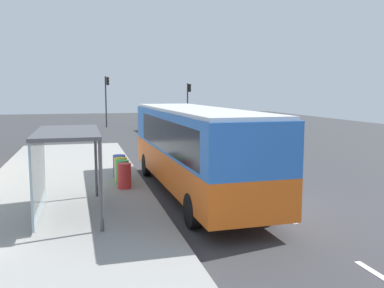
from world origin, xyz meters
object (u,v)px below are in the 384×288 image
Objects in this scene: recycling_bin_green at (122,172)px; recycling_bin_yellow at (121,169)px; traffic_light_far_side at (107,94)px; traffic_light_near_side at (188,98)px; bus at (194,145)px; recycling_bin_blue at (119,166)px; bus_shelter at (57,151)px; recycling_bin_red at (124,176)px; sedan_near at (161,120)px; white_van at (169,117)px.

recycling_bin_green and recycling_bin_yellow have the same top height.
recycling_bin_green is 28.66m from traffic_light_far_side.
bus is at bearing -103.85° from traffic_light_near_side.
recycling_bin_blue is 0.21× the size of traffic_light_near_side.
bus_shelter is at bearing -110.86° from traffic_light_near_side.
recycling_bin_blue is at bearing 129.97° from bus.
recycling_bin_blue is at bearing 90.00° from recycling_bin_red.
bus is 2.49× the size of sedan_near.
bus reaches higher than recycling_bin_blue.
traffic_light_far_side is (1.10, 29.20, 2.86)m from recycling_bin_red.
traffic_light_far_side is (-1.39, 30.07, 1.68)m from bus.
traffic_light_far_side is at bearing 87.85° from recycling_bin_red.
recycling_bin_red is at bearing -105.64° from white_van.
recycling_bin_blue is at bearing -110.25° from traffic_light_near_side.
recycling_bin_blue is 5.64m from bus_shelter.
bus_shelter is at bearing -113.96° from recycling_bin_blue.
bus_shelter is (-2.21, -2.88, 1.44)m from recycling_bin_red.
sedan_near is at bearing 88.75° from white_van.
recycling_bin_green is 0.24× the size of bus_shelter.
traffic_light_near_side is at bearing 71.13° from recycling_bin_red.
recycling_bin_blue is at bearing -107.13° from white_van.
traffic_light_near_side reaches higher than bus_shelter.
bus_shelter reaches higher than white_van.
recycling_bin_yellow is 28.79m from traffic_light_near_side.
traffic_light_near_side is at bearing -5.31° from traffic_light_far_side.
traffic_light_near_side is at bearing 59.16° from white_van.
recycling_bin_yellow and recycling_bin_blue have the same top height.
bus reaches higher than white_van.
recycling_bin_red is 1.40m from recycling_bin_yellow.
white_van is 5.52× the size of recycling_bin_red.
recycling_bin_blue is at bearing 90.00° from recycling_bin_yellow.
recycling_bin_yellow is 0.18× the size of traffic_light_far_side.
recycling_bin_red is 1.00× the size of recycling_bin_green.
recycling_bin_blue is (-6.40, -20.76, -0.69)m from white_van.
white_van is 22.41m from recycling_bin_yellow.
recycling_bin_yellow is 1.00× the size of recycling_bin_blue.
bus is 11.64× the size of recycling_bin_blue.
recycling_bin_yellow is 0.21× the size of traffic_light_near_side.
recycling_bin_red is 1.00× the size of recycling_bin_yellow.
white_van reaches higher than recycling_bin_red.
traffic_light_far_side is at bearing 87.80° from recycling_bin_green.
white_van is at bearing 72.87° from recycling_bin_blue.
sedan_near is 4.07m from traffic_light_near_side.
recycling_bin_red is at bearing -90.00° from recycling_bin_blue.
white_van is at bearing 73.89° from recycling_bin_green.
sedan_near is 4.67× the size of recycling_bin_blue.
recycling_bin_yellow is (0.00, 0.70, 0.00)m from recycling_bin_green.
recycling_bin_red is at bearing -103.35° from sedan_near.
white_van is 23.75m from recycling_bin_red.
sedan_near is at bearing 75.58° from recycling_bin_blue.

